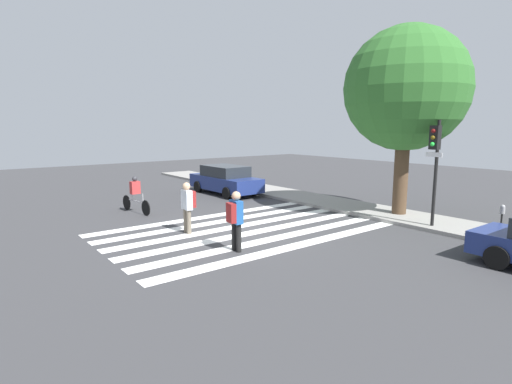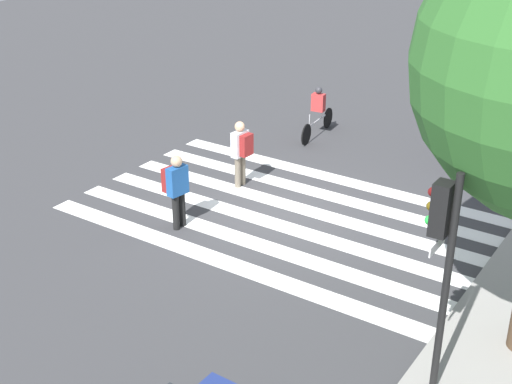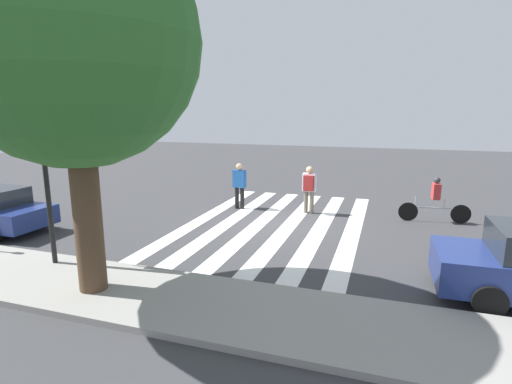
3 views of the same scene
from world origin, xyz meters
TOP-DOWN VIEW (x-y plane):
  - ground_plane at (0.00, 0.00)m, footprint 60.00×60.00m
  - sidewalk_curb at (0.00, 6.25)m, footprint 36.00×2.50m
  - crosswalk_stripes at (-0.00, 0.00)m, footprint 5.85×10.00m
  - traffic_light at (4.19, 5.38)m, footprint 0.60×0.50m
  - street_tree at (2.23, 6.44)m, footprint 4.94×4.94m
  - pedestrian_adult_blue_shirt at (1.94, -1.71)m, footprint 0.54×0.47m
  - pedestrian_child_with_backpack at (-0.84, -1.81)m, footprint 0.52×0.44m
  - cyclist_mid_street at (-5.28, -2.00)m, footprint 2.40×0.42m

SIDE VIEW (x-z plane):
  - ground_plane at x=0.00m, z-range 0.00..0.00m
  - crosswalk_stripes at x=0.00m, z-range 0.00..0.01m
  - sidewalk_curb at x=0.00m, z-range 0.00..0.14m
  - cyclist_mid_street at x=-5.28m, z-range 0.06..1.67m
  - pedestrian_child_with_backpack at x=-0.84m, z-range 0.16..1.97m
  - pedestrian_adult_blue_shirt at x=1.94m, z-range 0.16..1.99m
  - traffic_light at x=4.19m, z-range 0.80..4.77m
  - street_tree at x=2.23m, z-range 1.35..9.05m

